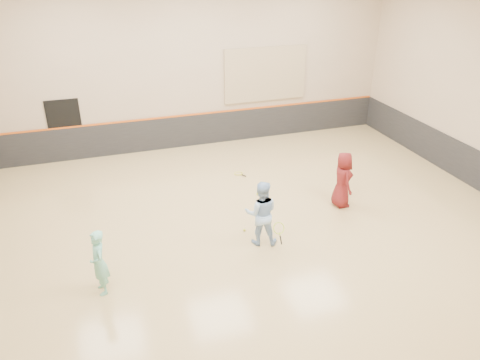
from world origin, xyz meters
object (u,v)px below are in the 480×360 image
object	(u,v)px
girl	(99,263)
spare_racket	(238,172)
instructor	(261,213)
young_man	(343,180)

from	to	relation	value
girl	spare_racket	size ratio (longest dim) A/B	2.30
spare_racket	instructor	bearing A→B (deg)	-100.10
instructor	spare_racket	size ratio (longest dim) A/B	2.61
girl	spare_racket	distance (m)	6.64
girl	instructor	distance (m)	3.99
young_man	spare_racket	xyz separation A→B (m)	(-2.17, 2.91, -0.77)
instructor	spare_racket	distance (m)	4.14
girl	instructor	size ratio (longest dim) A/B	0.88
young_man	instructor	bearing A→B (deg)	116.20
girl	instructor	bearing A→B (deg)	91.40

